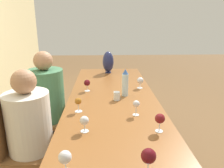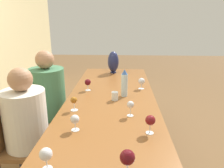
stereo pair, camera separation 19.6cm
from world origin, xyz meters
TOP-DOWN VIEW (x-y plane):
  - ground_plane at (0.00, 0.00)m, footprint 14.00×14.00m
  - dining_table at (0.00, 0.00)m, footprint 2.59×0.92m
  - water_bottle at (0.04, -0.14)m, footprint 0.07×0.07m
  - water_tumbler at (-0.09, -0.04)m, footprint 0.07×0.07m
  - vase at (1.04, 0.02)m, footprint 0.16×0.16m
  - wine_glass_0 at (-0.45, -0.18)m, footprint 0.06×0.06m
  - wine_glass_1 at (-0.36, 0.32)m, footprint 0.07×0.07m
  - wine_glass_2 at (-0.72, 0.24)m, footprint 0.07×0.07m
  - wine_glass_3 at (-0.74, -0.32)m, footprint 0.07×0.07m
  - wine_glass_4 at (-1.16, 0.30)m, footprint 0.07×0.07m
  - wine_glass_5 at (-1.19, -0.14)m, footprint 0.08×0.08m
  - wine_glass_6 at (0.20, 0.28)m, footprint 0.07×0.07m
  - wine_glass_7 at (0.29, -0.34)m, footprint 0.08×0.08m
  - chair_near at (-0.48, 0.80)m, footprint 0.44×0.44m
  - chair_far at (0.12, 0.80)m, footprint 0.44×0.44m
  - person_near at (-0.48, 0.71)m, footprint 0.37×0.37m
  - person_far at (0.12, 0.71)m, footprint 0.39×0.39m

SIDE VIEW (x-z plane):
  - ground_plane at x=0.00m, z-range 0.00..0.00m
  - chair_near at x=-0.48m, z-range 0.03..0.95m
  - chair_far at x=0.12m, z-range 0.03..0.95m
  - person_near at x=-0.48m, z-range 0.03..1.20m
  - person_far at x=0.12m, z-range 0.03..1.24m
  - dining_table at x=0.00m, z-range 0.30..1.04m
  - water_tumbler at x=-0.09m, z-range 0.74..0.83m
  - wine_glass_2 at x=-0.72m, z-range 0.76..0.89m
  - wine_glass_7 at x=0.29m, z-range 0.77..0.90m
  - wine_glass_4 at x=-1.16m, z-range 0.77..0.90m
  - wine_glass_1 at x=-0.36m, z-range 0.77..0.90m
  - wine_glass_6 at x=0.20m, z-range 0.77..0.90m
  - wine_glass_0 at x=-0.45m, z-range 0.77..0.91m
  - wine_glass_3 at x=-0.74m, z-range 0.77..0.91m
  - wine_glass_5 at x=-1.19m, z-range 0.77..0.92m
  - water_bottle at x=0.04m, z-range 0.74..1.03m
  - vase at x=1.04m, z-range 0.75..1.07m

